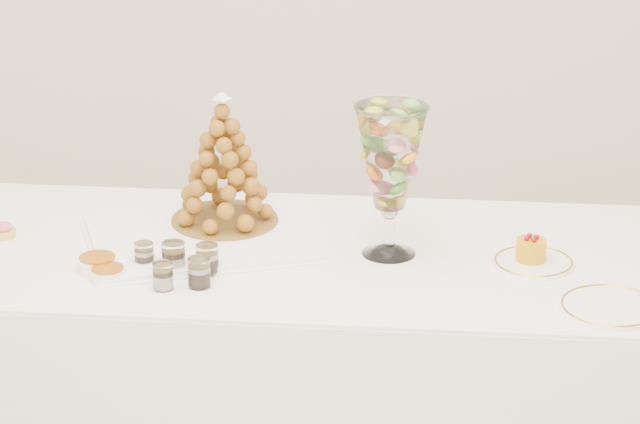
{
  "coord_description": "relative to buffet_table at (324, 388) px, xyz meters",
  "views": [
    {
      "loc": [
        0.21,
        -3.14,
        2.32
      ],
      "look_at": [
        0.1,
        0.22,
        0.96
      ],
      "focal_mm": 85.0,
      "sensor_mm": 36.0,
      "label": 1
    }
  ],
  "objects": [
    {
      "name": "croquembouche",
      "position": [
        -0.27,
        0.16,
        0.58
      ],
      "size": [
        0.28,
        0.28,
        0.35
      ],
      "rotation": [
        0.0,
        0.0,
        -0.19
      ],
      "color": "brown",
      "rests_on": "lace_tray"
    },
    {
      "name": "cake_plate",
      "position": [
        0.53,
        -0.05,
        0.39
      ],
      "size": [
        0.2,
        0.2,
        0.01
      ],
      "primitive_type": "cylinder",
      "color": "white",
      "rests_on": "buffet_table"
    },
    {
      "name": "pink_tart",
      "position": [
        -0.84,
        0.08,
        0.41
      ],
      "size": [
        0.07,
        0.07,
        0.04
      ],
      "color": "tan",
      "rests_on": "buffet_table"
    },
    {
      "name": "verrine_a",
      "position": [
        -0.44,
        -0.1,
        0.42
      ],
      "size": [
        0.06,
        0.06,
        0.07
      ],
      "primitive_type": "cylinder",
      "rotation": [
        0.0,
        0.0,
        -0.28
      ],
      "color": "white",
      "rests_on": "buffet_table"
    },
    {
      "name": "verrine_b",
      "position": [
        -0.37,
        -0.13,
        0.43
      ],
      "size": [
        0.07,
        0.07,
        0.08
      ],
      "primitive_type": "cylinder",
      "rotation": [
        0.0,
        0.0,
        -0.27
      ],
      "color": "white",
      "rests_on": "buffet_table"
    },
    {
      "name": "macaron_vase",
      "position": [
        0.16,
        0.01,
        0.64
      ],
      "size": [
        0.18,
        0.18,
        0.39
      ],
      "color": "white",
      "rests_on": "buffet_table"
    },
    {
      "name": "verrine_c",
      "position": [
        -0.28,
        -0.13,
        0.43
      ],
      "size": [
        0.06,
        0.06,
        0.08
      ],
      "primitive_type": "cylinder",
      "rotation": [
        0.0,
        0.0,
        0.03
      ],
      "color": "white",
      "rests_on": "buffet_table"
    },
    {
      "name": "buffet_table",
      "position": [
        0.0,
        0.0,
        0.0
      ],
      "size": [
        2.1,
        0.95,
        0.78
      ],
      "rotation": [
        0.0,
        0.0,
        -0.06
      ],
      "color": "white",
      "rests_on": "ground"
    },
    {
      "name": "verrine_e",
      "position": [
        -0.3,
        -0.21,
        0.43
      ],
      "size": [
        0.07,
        0.07,
        0.07
      ],
      "primitive_type": "cylinder",
      "rotation": [
        0.0,
        0.0,
        -0.34
      ],
      "color": "white",
      "rests_on": "buffet_table"
    },
    {
      "name": "spare_plate",
      "position": [
        0.68,
        -0.31,
        0.39
      ],
      "size": [
        0.24,
        0.24,
        0.01
      ],
      "primitive_type": "cylinder",
      "color": "white",
      "rests_on": "buffet_table"
    },
    {
      "name": "verrine_d",
      "position": [
        -0.38,
        -0.23,
        0.42
      ],
      "size": [
        0.06,
        0.06,
        0.07
      ],
      "primitive_type": "cylinder",
      "rotation": [
        0.0,
        0.0,
        0.24
      ],
      "color": "white",
      "rests_on": "buffet_table"
    },
    {
      "name": "mousse_cake",
      "position": [
        0.52,
        -0.04,
        0.43
      ],
      "size": [
        0.08,
        0.08,
        0.07
      ],
      "color": "#CE9009",
      "rests_on": "cake_plate"
    },
    {
      "name": "ramekin_back",
      "position": [
        -0.56,
        -0.12,
        0.41
      ],
      "size": [
        0.1,
        0.1,
        0.03
      ],
      "primitive_type": "cylinder",
      "color": "white",
      "rests_on": "buffet_table"
    },
    {
      "name": "ramekin_front",
      "position": [
        -0.52,
        -0.18,
        0.4
      ],
      "size": [
        0.09,
        0.09,
        0.03
      ],
      "primitive_type": "cylinder",
      "color": "white",
      "rests_on": "buffet_table"
    },
    {
      "name": "lace_tray",
      "position": [
        -0.32,
        0.06,
        0.4
      ],
      "size": [
        0.65,
        0.56,
        0.02
      ],
      "primitive_type": "cube",
      "rotation": [
        0.0,
        0.0,
        0.29
      ],
      "color": "white",
      "rests_on": "buffet_table"
    }
  ]
}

